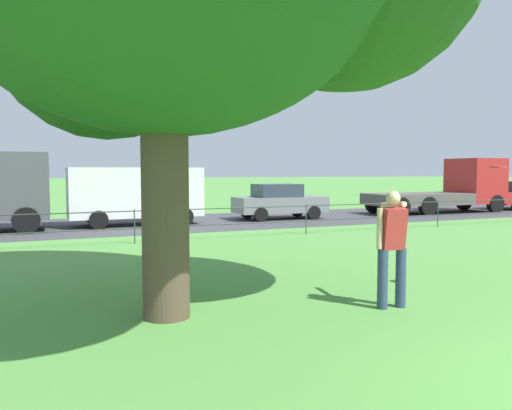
{
  "coord_description": "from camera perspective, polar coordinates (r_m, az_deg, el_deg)",
  "views": [
    {
      "loc": [
        -5.22,
        -2.5,
        2.11
      ],
      "look_at": [
        -0.79,
        7.96,
        1.34
      ],
      "focal_mm": 35.23,
      "sensor_mm": 36.0,
      "label": 1
    }
  ],
  "objects": [
    {
      "name": "car_grey_far_right",
      "position": [
        22.02,
        2.66,
        0.42
      ],
      "size": [
        4.04,
        1.9,
        1.54
      ],
      "color": "slate",
      "rests_on": "ground"
    },
    {
      "name": "park_fence",
      "position": [
        15.66,
        -3.39,
        -1.37
      ],
      "size": [
        39.57,
        0.04,
        1.0
      ],
      "color": "#333833",
      "rests_on": "ground"
    },
    {
      "name": "frisbee",
      "position": [
        9.45,
        25.78,
        3.92
      ],
      "size": [
        0.37,
        0.37,
        0.03
      ],
      "color": "red"
    },
    {
      "name": "panel_van_center",
      "position": [
        20.14,
        -13.48,
        1.39
      ],
      "size": [
        5.01,
        2.13,
        2.24
      ],
      "color": "white",
      "rests_on": "ground"
    },
    {
      "name": "street_strip",
      "position": [
        20.8,
        -8.3,
        -1.97
      ],
      "size": [
        80.0,
        7.18,
        0.01
      ],
      "primitive_type": "cube",
      "color": "#424247",
      "rests_on": "ground"
    },
    {
      "name": "flatbed_truck_right",
      "position": [
        27.46,
        21.42,
        1.76
      ],
      "size": [
        7.36,
        2.6,
        2.75
      ],
      "color": "#B22323",
      "rests_on": "ground"
    },
    {
      "name": "person_thrower",
      "position": [
        8.0,
        15.16,
        -4.37
      ],
      "size": [
        0.57,
        0.77,
        1.81
      ],
      "color": "navy",
      "rests_on": "ground"
    }
  ]
}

